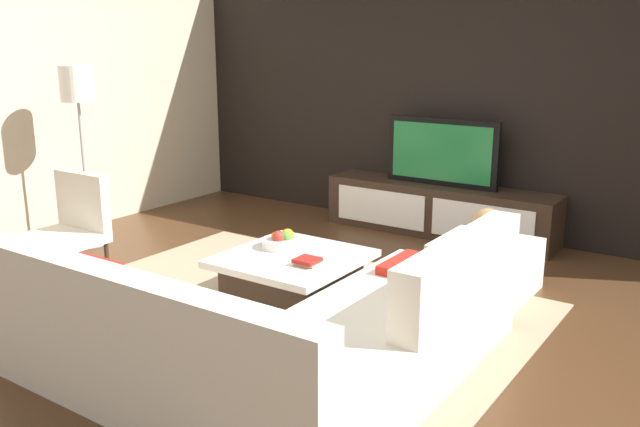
# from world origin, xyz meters

# --- Properties ---
(ground_plane) EXTENTS (14.00, 14.00, 0.00)m
(ground_plane) POSITION_xyz_m (0.00, 0.00, 0.00)
(ground_plane) COLOR #4C301C
(feature_wall_back) EXTENTS (6.40, 0.12, 2.80)m
(feature_wall_back) POSITION_xyz_m (0.00, 2.70, 1.40)
(feature_wall_back) COLOR black
(feature_wall_back) RESTS_ON ground
(side_wall_left) EXTENTS (0.12, 5.20, 2.80)m
(side_wall_left) POSITION_xyz_m (-3.20, 0.20, 1.40)
(side_wall_left) COLOR beige
(side_wall_left) RESTS_ON ground
(area_rug) EXTENTS (3.42, 2.48, 0.01)m
(area_rug) POSITION_xyz_m (-0.10, 0.00, 0.01)
(area_rug) COLOR tan
(area_rug) RESTS_ON ground
(media_console) EXTENTS (2.31, 0.49, 0.50)m
(media_console) POSITION_xyz_m (0.00, 2.40, 0.25)
(media_console) COLOR #332319
(media_console) RESTS_ON ground
(television) EXTENTS (1.14, 0.06, 0.65)m
(television) POSITION_xyz_m (0.00, 2.40, 0.83)
(television) COLOR black
(television) RESTS_ON media_console
(sectional_couch) EXTENTS (2.37, 2.27, 0.81)m
(sectional_couch) POSITION_xyz_m (0.50, -0.90, 0.28)
(sectional_couch) COLOR silver
(sectional_couch) RESTS_ON ground
(coffee_table) EXTENTS (0.93, 0.96, 0.38)m
(coffee_table) POSITION_xyz_m (-0.10, 0.10, 0.20)
(coffee_table) COLOR #332319
(coffee_table) RESTS_ON ground
(accent_chair_near) EXTENTS (0.57, 0.54, 0.87)m
(accent_chair_near) POSITION_xyz_m (-1.83, -0.50, 0.49)
(accent_chair_near) COLOR #332319
(accent_chair_near) RESTS_ON ground
(floor_lamp) EXTENTS (0.30, 0.30, 1.66)m
(floor_lamp) POSITION_xyz_m (-2.57, 0.21, 1.39)
(floor_lamp) COLOR #A5A5AA
(floor_lamp) RESTS_ON ground
(ottoman) EXTENTS (0.70, 0.70, 0.40)m
(ottoman) POSITION_xyz_m (0.96, 1.15, 0.20)
(ottoman) COLOR silver
(ottoman) RESTS_ON ground
(fruit_bowl) EXTENTS (0.28, 0.28, 0.14)m
(fruit_bowl) POSITION_xyz_m (-0.28, 0.20, 0.43)
(fruit_bowl) COLOR silver
(fruit_bowl) RESTS_ON coffee_table
(decorative_ball) EXTENTS (0.26, 0.26, 0.26)m
(decorative_ball) POSITION_xyz_m (0.96, 1.15, 0.53)
(decorative_ball) COLOR #AD8451
(decorative_ball) RESTS_ON ottoman
(book_stack) EXTENTS (0.17, 0.16, 0.05)m
(book_stack) POSITION_xyz_m (0.12, -0.01, 0.41)
(book_stack) COLOR #CCB78C
(book_stack) RESTS_ON coffee_table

